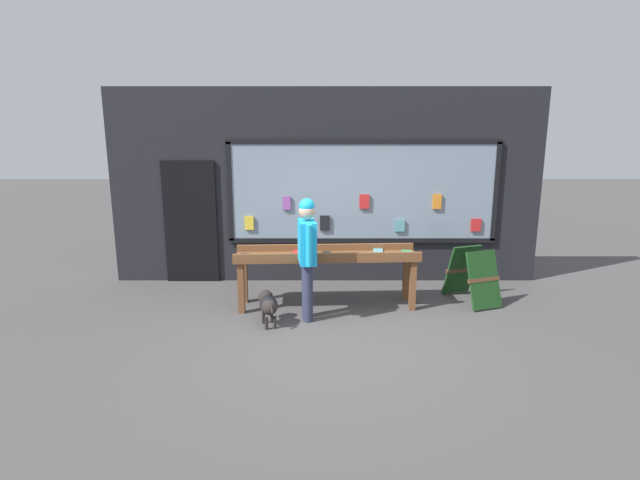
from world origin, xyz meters
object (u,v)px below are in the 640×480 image
person_browsing (306,250)px  sandwich_board_sign (471,275)px  display_table_main (326,260)px  small_dog (267,304)px

person_browsing → sandwich_board_sign: person_browsing is taller
person_browsing → sandwich_board_sign: bearing=-81.1°
display_table_main → sandwich_board_sign: size_ratio=2.82×
person_browsing → small_dog: 0.91m
display_table_main → person_browsing: 0.67m
display_table_main → sandwich_board_sign: bearing=4.9°
small_dog → sandwich_board_sign: sandwich_board_sign is taller
sandwich_board_sign → small_dog: bearing=176.5°
display_table_main → small_dog: display_table_main is taller
person_browsing → small_dog: (-0.53, -0.21, -0.71)m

